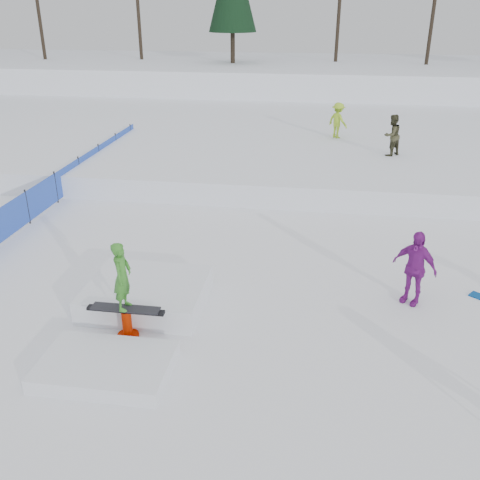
# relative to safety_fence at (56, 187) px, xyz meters

# --- Properties ---
(ground) EXTENTS (120.00, 120.00, 0.00)m
(ground) POSITION_rel_safety_fence_xyz_m (6.50, -6.60, -0.55)
(ground) COLOR white
(snow_berm) EXTENTS (60.00, 14.00, 2.40)m
(snow_berm) POSITION_rel_safety_fence_xyz_m (6.50, 23.40, 0.65)
(snow_berm) COLOR white
(snow_berm) RESTS_ON ground
(snow_midrise) EXTENTS (50.00, 18.00, 0.80)m
(snow_midrise) POSITION_rel_safety_fence_xyz_m (6.50, 9.40, -0.15)
(snow_midrise) COLOR white
(snow_midrise) RESTS_ON ground
(safety_fence) EXTENTS (0.05, 16.00, 1.10)m
(safety_fence) POSITION_rel_safety_fence_xyz_m (0.00, 0.00, 0.00)
(safety_fence) COLOR blue
(safety_fence) RESTS_ON ground
(walker_olive) EXTENTS (0.97, 0.96, 1.58)m
(walker_olive) POSITION_rel_safety_fence_xyz_m (11.47, 4.94, 1.04)
(walker_olive) COLOR #373621
(walker_olive) RESTS_ON snow_midrise
(walker_ygreen) EXTENTS (1.10, 1.08, 1.52)m
(walker_ygreen) POSITION_rel_safety_fence_xyz_m (9.47, 7.60, 1.01)
(walker_ygreen) COLOR #9BCB27
(walker_ygreen) RESTS_ON snow_midrise
(spectator_purple) EXTENTS (1.09, 0.92, 1.75)m
(spectator_purple) POSITION_rel_safety_fence_xyz_m (11.00, -5.01, 0.33)
(spectator_purple) COLOR #871D8D
(spectator_purple) RESTS_ON ground
(jib_rail_feature) EXTENTS (2.60, 4.40, 2.11)m
(jib_rail_feature) POSITION_rel_safety_fence_xyz_m (5.08, -6.74, -0.25)
(jib_rail_feature) COLOR white
(jib_rail_feature) RESTS_ON ground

